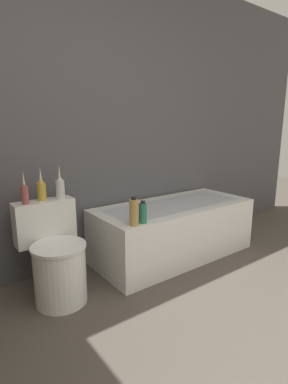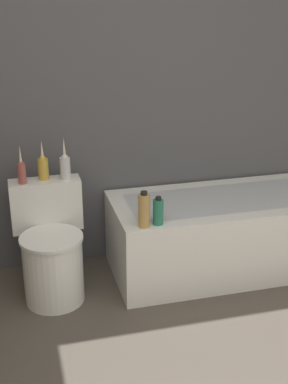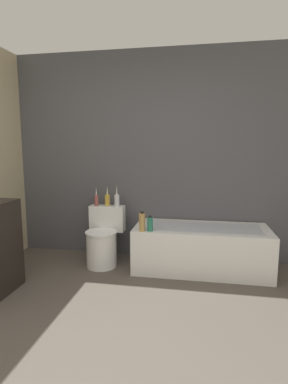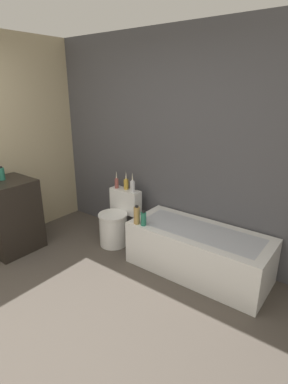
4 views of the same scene
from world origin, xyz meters
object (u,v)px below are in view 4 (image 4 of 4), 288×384
object	(u,v)px
vase_gold	(117,182)
vase_bronze	(132,185)
bathtub	(198,251)
toilet	(117,221)
soap_bottle_glass	(1,174)
vase_silver	(126,183)
shampoo_bottle_short	(144,219)
shampoo_bottle_tall	(137,215)

from	to	relation	value
vase_gold	vase_bronze	world-z (taller)	vase_bronze
bathtub	vase_bronze	bearing A→B (deg)	172.69
toilet	vase_bronze	world-z (taller)	vase_bronze
soap_bottle_glass	vase_bronze	size ratio (longest dim) A/B	0.64
bathtub	toilet	size ratio (longest dim) A/B	2.22
vase_silver	shampoo_bottle_short	world-z (taller)	vase_silver
vase_silver	shampoo_bottle_short	distance (m)	0.76
toilet	vase_gold	bearing A→B (deg)	128.61
shampoo_bottle_tall	shampoo_bottle_short	size ratio (longest dim) A/B	1.26
bathtub	vase_gold	size ratio (longest dim) A/B	6.43
soap_bottle_glass	vase_bronze	distance (m)	1.59
bathtub	shampoo_bottle_tall	size ratio (longest dim) A/B	7.06
bathtub	toilet	distance (m)	1.17
bathtub	vase_gold	world-z (taller)	vase_gold
vase_silver	shampoo_bottle_short	size ratio (longest dim) A/B	1.43
shampoo_bottle_tall	shampoo_bottle_short	bearing A→B (deg)	6.38
vase_silver	shampoo_bottle_tall	distance (m)	0.70
vase_bronze	shampoo_bottle_tall	distance (m)	0.59
soap_bottle_glass	shampoo_bottle_short	bearing A→B (deg)	22.84
vase_bronze	vase_silver	bearing A→B (deg)	167.71
soap_bottle_glass	bathtub	bearing A→B (deg)	23.44
bathtub	vase_silver	bearing A→B (deg)	172.13
vase_gold	vase_silver	xyz separation A→B (m)	(0.13, 0.04, 0.00)
toilet	vase_bronze	xyz separation A→B (m)	(0.13, 0.18, 0.48)
bathtub	vase_bronze	size ratio (longest dim) A/B	5.87
bathtub	shampoo_bottle_tall	world-z (taller)	shampoo_bottle_tall
shampoo_bottle_tall	shampoo_bottle_short	distance (m)	0.09
bathtub	vase_silver	distance (m)	1.28
vase_gold	vase_bronze	bearing A→B (deg)	2.83
shampoo_bottle_tall	shampoo_bottle_short	world-z (taller)	shampoo_bottle_tall
vase_bronze	soap_bottle_glass	bearing A→B (deg)	-136.76
bathtub	shampoo_bottle_short	size ratio (longest dim) A/B	8.89
toilet	soap_bottle_glass	world-z (taller)	soap_bottle_glass
bathtub	shampoo_bottle_tall	xyz separation A→B (m)	(-0.64, -0.27, 0.35)
toilet	shampoo_bottle_short	xyz separation A→B (m)	(0.61, -0.22, 0.28)
bathtub	vase_silver	size ratio (longest dim) A/B	6.21
shampoo_bottle_short	soap_bottle_glass	bearing A→B (deg)	-157.16
bathtub	vase_bronze	distance (m)	1.17
vase_gold	shampoo_bottle_tall	bearing A→B (deg)	-30.97
soap_bottle_glass	shampoo_bottle_tall	xyz separation A→B (m)	(1.54, 0.67, -0.37)
soap_bottle_glass	vase_silver	bearing A→B (deg)	47.43
shampoo_bottle_tall	bathtub	bearing A→B (deg)	22.83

